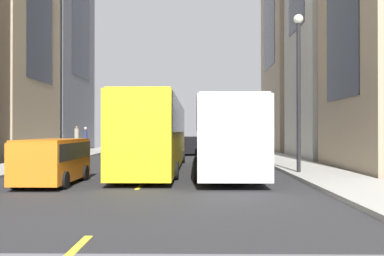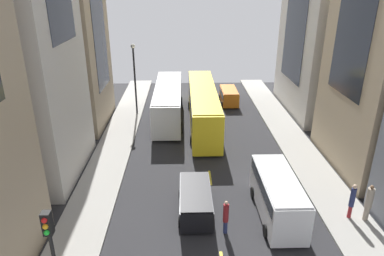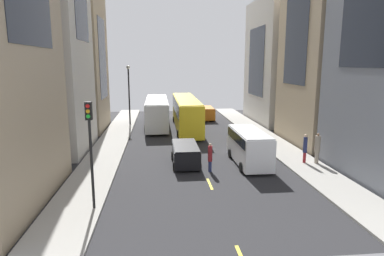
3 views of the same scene
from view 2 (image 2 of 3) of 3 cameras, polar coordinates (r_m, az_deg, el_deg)
name	(u,v)px [view 2 (image 2 of 3)]	position (r m, az deg, el deg)	size (l,w,h in m)	color
ground_plane	(206,151)	(28.96, 2.32, -3.83)	(42.28, 42.28, 0.00)	#28282B
sidewalk_west	(113,152)	(29.44, -12.76, -3.79)	(2.95, 44.00, 0.15)	#9E9B93
sidewalk_east	(299,150)	(30.40, 16.92, -3.36)	(2.95, 44.00, 0.15)	#9E9B93
lane_stripe_2	(210,178)	(25.28, 2.94, -8.07)	(0.16, 2.00, 0.01)	yellow
lane_stripe_3	(203,131)	(32.76, 1.85, -0.54)	(0.16, 2.00, 0.01)	yellow
lane_stripe_4	(199,103)	(40.60, 1.18, 4.15)	(0.16, 2.00, 0.01)	yellow
lane_stripe_5	(196,83)	(48.63, 0.72, 7.30)	(0.16, 2.00, 0.01)	yellow
building_west_2	(51,40)	(35.08, -21.97, 13.15)	(8.95, 8.45, 16.13)	tan
building_east_2	(334,37)	(39.14, 22.00, 13.49)	(8.12, 11.71, 15.45)	#B7B2A8
city_bus_white	(168,99)	(35.41, -3.89, 4.70)	(2.80, 12.40, 3.35)	silver
streetcar_yellow	(203,103)	(33.76, 1.79, 4.04)	(2.70, 14.73, 3.59)	yellow
delivery_van_white	(278,194)	(21.39, 13.75, -10.29)	(2.25, 6.08, 2.58)	white
car_orange_0	(229,95)	(40.22, 6.02, 5.34)	(1.91, 4.24, 1.70)	orange
car_black_1	(195,199)	(21.43, 0.57, -11.45)	(2.04, 4.49, 1.52)	black
pedestrian_walking_far	(352,200)	(22.51, 24.55, -10.56)	(0.30, 0.30, 2.21)	maroon
pedestrian_crossing_near	(369,202)	(22.71, 26.76, -10.66)	(0.40, 0.40, 2.30)	gray
pedestrian_crossing_mid	(226,216)	(19.84, 5.50, -14.05)	(0.31, 0.31, 2.06)	navy
traffic_light_near_corner	(52,251)	(14.19, -21.70, -18.12)	(0.32, 0.44, 5.54)	black
streetlamp_near	(134,72)	(35.97, -9.32, 8.92)	(0.44, 0.44, 7.18)	black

